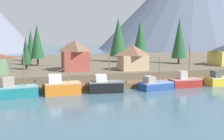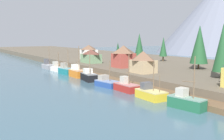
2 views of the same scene
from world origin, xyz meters
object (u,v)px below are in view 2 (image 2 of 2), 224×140
object	(u,v)px
fishing_boat_orange	(77,72)
conifer_mid_left	(139,46)
fishing_boat_white	(57,68)
fishing_boat_black	(89,76)
fishing_boat_grey	(48,66)
house_red	(123,56)
conifer_near_left	(199,44)
conifer_back_right	(223,48)
fishing_boat_blue	(107,83)
house_white	(89,52)
conifer_mid_right	(118,51)
fishing_boat_red	(126,86)
house_tan	(143,62)
conifer_near_right	(163,47)
fishing_boat_green	(186,102)
house_green	(91,56)
fishing_boat_yellow	(151,94)

from	to	relation	value
fishing_boat_orange	conifer_mid_left	xyz separation A→B (m)	(-2.87, 25.89, 7.45)
fishing_boat_white	fishing_boat_black	xyz separation A→B (m)	(23.91, -0.25, 0.19)
fishing_boat_grey	house_red	distance (m)	32.86
conifer_near_left	conifer_back_right	size ratio (longest dim) A/B	1.03
fishing_boat_blue	house_white	world-z (taller)	house_white
fishing_boat_white	conifer_mid_right	xyz separation A→B (m)	(10.21, 18.65, 5.77)
fishing_boat_black	conifer_mid_left	world-z (taller)	conifer_mid_left
house_white	conifer_back_right	bearing A→B (deg)	0.76
conifer_back_right	fishing_boat_grey	bearing A→B (deg)	-161.38
fishing_boat_white	fishing_boat_red	bearing A→B (deg)	-3.82
fishing_boat_red	conifer_back_right	xyz separation A→B (m)	(9.73, 19.71, 8.43)
conifer_mid_right	house_tan	bearing A→B (deg)	-18.63
house_tan	conifer_near_right	distance (m)	35.60
fishing_boat_green	house_green	bearing A→B (deg)	159.54
conifer_mid_left	conifer_mid_right	distance (m)	8.09
house_tan	conifer_mid_left	distance (m)	25.66
conifer_mid_left	conifer_mid_right	xyz separation A→B (m)	(-2.90, -7.29, -1.97)
conifer_mid_left	fishing_boat_blue	bearing A→B (deg)	-51.87
house_white	conifer_near_right	world-z (taller)	conifer_near_right
fishing_boat_green	conifer_back_right	world-z (taller)	conifer_back_right
fishing_boat_yellow	fishing_boat_white	bearing A→B (deg)	-177.74
house_red	fishing_boat_white	bearing A→B (deg)	-146.72
fishing_boat_black	house_white	size ratio (longest dim) A/B	1.16
house_green	conifer_mid_left	bearing A→B (deg)	53.01
fishing_boat_grey	fishing_boat_yellow	bearing A→B (deg)	-3.66
house_green	conifer_near_right	xyz separation A→B (m)	(9.23, 26.89, 3.08)
fishing_boat_green	house_red	bearing A→B (deg)	151.65
house_tan	conifer_near_left	size ratio (longest dim) A/B	0.49
fishing_boat_grey	house_white	world-z (taller)	house_white
conifer_near_left	conifer_near_right	world-z (taller)	conifer_near_left
conifer_mid_left	conifer_near_left	bearing A→B (deg)	9.07
fishing_boat_yellow	conifer_mid_left	xyz separation A→B (m)	(-36.11, 26.15, 7.76)
fishing_boat_grey	conifer_mid_left	bearing A→B (deg)	46.48
fishing_boat_yellow	fishing_boat_green	size ratio (longest dim) A/B	0.81
fishing_boat_black	fishing_boat_red	xyz separation A→B (m)	(16.93, 0.35, -0.18)
fishing_boat_green	conifer_near_right	distance (m)	60.64
house_tan	house_white	size ratio (longest dim) A/B	0.91
fishing_boat_white	conifer_near_left	bearing A→B (deg)	35.31
fishing_boat_blue	house_white	distance (m)	50.37
fishing_boat_white	conifer_mid_right	distance (m)	22.03
fishing_boat_blue	conifer_back_right	distance (m)	27.68
fishing_boat_orange	house_white	bearing A→B (deg)	146.00
fishing_boat_orange	conifer_back_right	distance (m)	40.66
fishing_boat_grey	fishing_boat_blue	size ratio (longest dim) A/B	1.23
fishing_boat_yellow	house_white	size ratio (longest dim) A/B	1.04
house_red	conifer_back_right	size ratio (longest dim) A/B	0.54
fishing_boat_orange	fishing_boat_red	world-z (taller)	fishing_boat_orange
fishing_boat_orange	fishing_boat_white	bearing A→B (deg)	179.98
house_tan	fishing_boat_yellow	bearing A→B (deg)	-35.03
house_red	conifer_near_left	size ratio (longest dim) A/B	0.53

